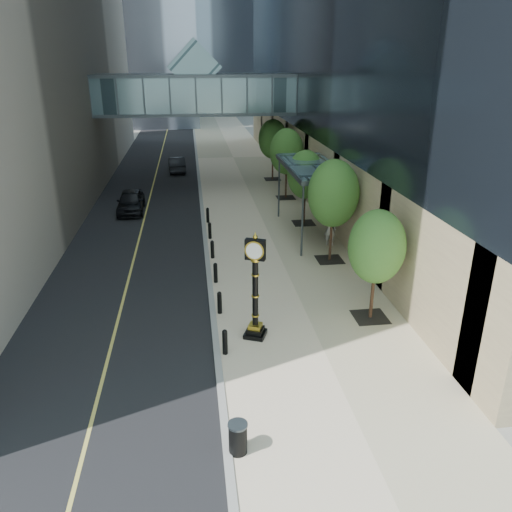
# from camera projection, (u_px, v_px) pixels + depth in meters

# --- Properties ---
(ground) EXTENTS (320.00, 320.00, 0.00)m
(ground) POSITION_uv_depth(u_px,v_px,m) (302.00, 365.00, 17.97)
(ground) COLOR gray
(ground) RESTS_ON ground
(road) EXTENTS (8.00, 180.00, 0.02)m
(road) POSITION_uv_depth(u_px,v_px,m) (160.00, 160.00, 53.97)
(road) COLOR black
(road) RESTS_ON ground
(sidewalk) EXTENTS (8.00, 180.00, 0.06)m
(sidewalk) POSITION_uv_depth(u_px,v_px,m) (233.00, 158.00, 54.92)
(sidewalk) COLOR beige
(sidewalk) RESTS_ON ground
(curb) EXTENTS (0.25, 180.00, 0.07)m
(curb) POSITION_uv_depth(u_px,v_px,m) (197.00, 158.00, 54.44)
(curb) COLOR gray
(curb) RESTS_ON ground
(skywalk) EXTENTS (17.00, 4.20, 5.80)m
(skywalk) POSITION_uv_depth(u_px,v_px,m) (195.00, 92.00, 40.54)
(skywalk) COLOR slate
(skywalk) RESTS_ON ground
(entrance_canopy) EXTENTS (3.00, 8.00, 4.38)m
(entrance_canopy) POSITION_uv_depth(u_px,v_px,m) (311.00, 168.00, 29.73)
(entrance_canopy) COLOR #383F44
(entrance_canopy) RESTS_ON ground
(bollard_row) EXTENTS (0.20, 16.20, 0.90)m
(bollard_row) POSITION_uv_depth(u_px,v_px,m) (214.00, 261.00, 25.75)
(bollard_row) COLOR black
(bollard_row) RESTS_ON sidewalk
(street_trees) EXTENTS (2.67, 28.43, 5.48)m
(street_trees) POSITION_uv_depth(u_px,v_px,m) (303.00, 169.00, 32.43)
(street_trees) COLOR black
(street_trees) RESTS_ON sidewalk
(street_clock) EXTENTS (1.04, 1.04, 4.23)m
(street_clock) POSITION_uv_depth(u_px,v_px,m) (255.00, 294.00, 19.05)
(street_clock) COLOR black
(street_clock) RESTS_ON sidewalk
(trash_bin) EXTENTS (0.62, 0.62, 0.90)m
(trash_bin) POSITION_uv_depth(u_px,v_px,m) (238.00, 439.00, 13.78)
(trash_bin) COLOR black
(trash_bin) RESTS_ON sidewalk
(pedestrian) EXTENTS (0.81, 0.67, 1.90)m
(pedestrian) POSITION_uv_depth(u_px,v_px,m) (330.00, 230.00, 28.94)
(pedestrian) COLOR #B6B0A7
(pedestrian) RESTS_ON sidewalk
(car_near) EXTENTS (1.88, 4.51, 1.53)m
(car_near) POSITION_uv_depth(u_px,v_px,m) (131.00, 201.00, 35.45)
(car_near) COLOR black
(car_near) RESTS_ON road
(car_far) EXTENTS (1.84, 4.38, 1.41)m
(car_far) POSITION_uv_depth(u_px,v_px,m) (177.00, 164.00, 48.02)
(car_far) COLOR black
(car_far) RESTS_ON road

